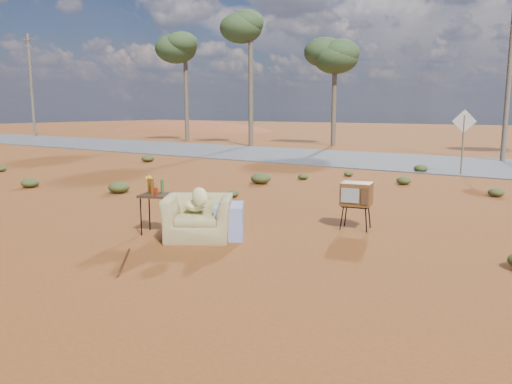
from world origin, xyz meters
The scene contains 14 objects.
ground centered at (0.00, 0.00, 0.00)m, with size 140.00×140.00×0.00m, color brown.
highway centered at (0.00, 15.00, 0.02)m, with size 140.00×7.00×0.04m, color #565659.
dirt_mound centered at (-30.00, 34.00, 0.00)m, with size 26.00×18.00×2.00m, color brown.
armchair centered at (-0.28, 0.64, 0.46)m, with size 1.46×1.43×0.99m.
tv_unit centered at (1.61, 2.73, 0.65)m, with size 0.62×0.54×0.87m.
side_table centered at (-1.27, 0.45, 0.74)m, with size 0.66×0.66×1.00m.
rusty_bar centered at (-0.36, -1.08, 0.02)m, with size 0.03×0.03×1.30m, color #451F12.
road_sign centered at (1.50, 12.00, 1.50)m, with size 0.78×0.06×2.19m.
eucalyptus_far_left centered at (-18.00, 20.00, 5.94)m, with size 3.20×3.20×7.10m.
eucalyptus_left centered at (-12.00, 19.00, 6.92)m, with size 3.20×3.20×8.10m.
eucalyptus_near_left centered at (-8.00, 22.00, 5.45)m, with size 3.20×3.20×6.60m.
utility_pole_west centered at (-32.00, 17.50, 4.15)m, with size 1.40×0.20×8.00m.
utility_pole_center centered at (2.00, 17.50, 4.15)m, with size 1.40×0.20×8.00m.
scrub_patch centered at (-0.82, 4.41, 0.14)m, with size 17.49×8.07×0.33m.
Camera 1 is at (5.14, -5.79, 2.20)m, focal length 35.00 mm.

